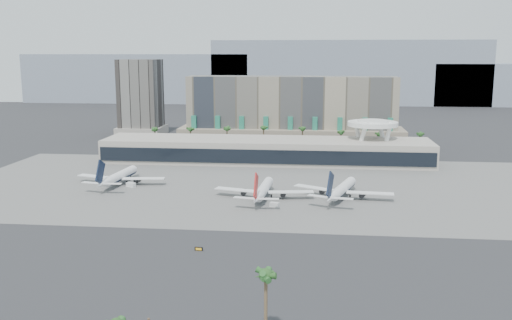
# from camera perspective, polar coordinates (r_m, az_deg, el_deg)

# --- Properties ---
(ground) EXTENTS (900.00, 900.00, 0.00)m
(ground) POSITION_cam_1_polar(r_m,az_deg,el_deg) (193.53, -1.83, -6.24)
(ground) COLOR #232326
(ground) RESTS_ON ground
(apron_pad) EXTENTS (260.00, 130.00, 0.06)m
(apron_pad) POSITION_cam_1_polar(r_m,az_deg,el_deg) (246.28, -0.08, -2.54)
(apron_pad) COLOR #5B5B59
(apron_pad) RESTS_ON ground
(mountain_ridge) EXTENTS (680.00, 60.00, 70.00)m
(mountain_ridge) POSITION_cam_1_polar(r_m,az_deg,el_deg) (653.95, 6.30, 8.28)
(mountain_ridge) COLOR gray
(mountain_ridge) RESTS_ON ground
(hotel) EXTENTS (140.00, 30.00, 42.00)m
(hotel) POSITION_cam_1_polar(r_m,az_deg,el_deg) (360.33, 3.54, 4.35)
(hotel) COLOR gray
(hotel) RESTS_ON ground
(office_tower) EXTENTS (30.00, 30.00, 52.00)m
(office_tower) POSITION_cam_1_polar(r_m,az_deg,el_deg) (403.30, -11.43, 5.71)
(office_tower) COLOR black
(office_tower) RESTS_ON ground
(terminal) EXTENTS (170.00, 32.50, 14.50)m
(terminal) POSITION_cam_1_polar(r_m,az_deg,el_deg) (298.53, 1.04, 1.06)
(terminal) COLOR #B5AB9F
(terminal) RESTS_ON ground
(saucer_structure) EXTENTS (26.00, 26.00, 21.89)m
(saucer_structure) POSITION_cam_1_polar(r_m,az_deg,el_deg) (303.22, 11.58, 3.28)
(saucer_structure) COLOR white
(saucer_structure) RESTS_ON ground
(palm_row) EXTENTS (157.80, 2.80, 13.10)m
(palm_row) POSITION_cam_1_polar(r_m,az_deg,el_deg) (332.10, 2.78, 2.72)
(palm_row) COLOR brown
(palm_row) RESTS_ON ground
(airliner_left) EXTENTS (40.00, 41.31, 14.26)m
(airliner_left) POSITION_cam_1_polar(r_m,az_deg,el_deg) (253.99, -13.55, -1.61)
(airliner_left) COLOR white
(airliner_left) RESTS_ON ground
(airliner_centre) EXTENTS (39.64, 40.89, 14.11)m
(airliner_centre) POSITION_cam_1_polar(r_m,az_deg,el_deg) (223.25, 0.72, -2.99)
(airliner_centre) COLOR white
(airliner_centre) RESTS_ON ground
(airliner_right) EXTENTS (39.05, 40.45, 14.37)m
(airliner_right) POSITION_cam_1_polar(r_m,az_deg,el_deg) (226.18, 8.57, -2.92)
(airliner_right) COLOR white
(airliner_right) RESTS_ON ground
(service_vehicle_a) EXTENTS (4.39, 3.31, 1.93)m
(service_vehicle_a) POSITION_cam_1_polar(r_m,az_deg,el_deg) (248.56, -12.40, -2.45)
(service_vehicle_a) COLOR silver
(service_vehicle_a) RESTS_ON ground
(service_vehicle_b) EXTENTS (3.74, 2.75, 1.72)m
(service_vehicle_b) POSITION_cam_1_polar(r_m,az_deg,el_deg) (211.91, 1.86, -4.50)
(service_vehicle_b) COLOR silver
(service_vehicle_b) RESTS_ON ground
(taxiway_sign) EXTENTS (2.40, 0.54, 1.08)m
(taxiway_sign) POSITION_cam_1_polar(r_m,az_deg,el_deg) (167.35, -5.75, -8.84)
(taxiway_sign) COLOR black
(taxiway_sign) RESTS_ON ground
(near_palm_b) EXTENTS (6.00, 6.00, 15.04)m
(near_palm_b) POSITION_cam_1_polar(r_m,az_deg,el_deg) (113.72, 0.99, -12.16)
(near_palm_b) COLOR brown
(near_palm_b) RESTS_ON ground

